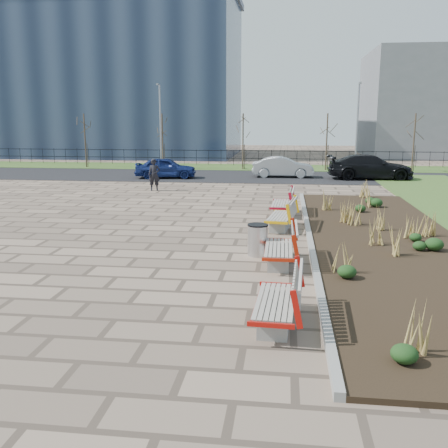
# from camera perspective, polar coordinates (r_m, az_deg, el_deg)

# --- Properties ---
(ground) EXTENTS (120.00, 120.00, 0.00)m
(ground) POSITION_cam_1_polar(r_m,az_deg,el_deg) (11.26, -9.56, -7.47)
(ground) COLOR #826D59
(ground) RESTS_ON ground
(planting_bed) EXTENTS (4.50, 18.00, 0.10)m
(planting_bed) POSITION_cam_1_polar(r_m,az_deg,el_deg) (15.91, 18.17, -1.94)
(planting_bed) COLOR black
(planting_bed) RESTS_ON ground
(planting_curb) EXTENTS (0.16, 18.00, 0.15)m
(planting_curb) POSITION_cam_1_polar(r_m,az_deg,el_deg) (15.61, 9.76, -1.67)
(planting_curb) COLOR gray
(planting_curb) RESTS_ON ground
(grass_verge_far) EXTENTS (80.00, 5.00, 0.04)m
(grass_verge_far) POSITION_cam_1_polar(r_m,az_deg,el_deg) (38.47, 2.35, 6.50)
(grass_verge_far) COLOR #33511E
(grass_verge_far) RESTS_ON ground
(road) EXTENTS (80.00, 7.00, 0.02)m
(road) POSITION_cam_1_polar(r_m,az_deg,el_deg) (32.52, 1.47, 5.48)
(road) COLOR black
(road) RESTS_ON ground
(bench_a) EXTENTS (1.00, 2.14, 1.00)m
(bench_a) POSITION_cam_1_polar(r_m,az_deg,el_deg) (9.24, 5.90, -8.47)
(bench_a) COLOR #AD110B
(bench_a) RESTS_ON ground
(bench_b) EXTENTS (0.91, 2.10, 1.00)m
(bench_b) POSITION_cam_1_polar(r_m,az_deg,el_deg) (12.92, 6.27, -2.50)
(bench_b) COLOR #AD210B
(bench_b) RESTS_ON ground
(bench_c) EXTENTS (1.17, 2.20, 1.00)m
(bench_c) POSITION_cam_1_polar(r_m,az_deg,el_deg) (17.11, 6.49, 1.09)
(bench_c) COLOR #F0AF0C
(bench_c) RESTS_ON ground
(bench_d) EXTENTS (0.99, 2.14, 1.00)m
(bench_d) POSITION_cam_1_polar(r_m,az_deg,el_deg) (19.64, 6.58, 2.50)
(bench_d) COLOR #A80B21
(bench_d) RESTS_ON ground
(litter_bin) EXTENTS (0.55, 0.55, 0.86)m
(litter_bin) POSITION_cam_1_polar(r_m,az_deg,el_deg) (13.74, 3.86, -1.87)
(litter_bin) COLOR #B2B2B7
(litter_bin) RESTS_ON ground
(pedestrian) EXTENTS (0.69, 0.55, 1.65)m
(pedestrian) POSITION_cam_1_polar(r_m,az_deg,el_deg) (26.29, -7.98, 5.60)
(pedestrian) COLOR black
(pedestrian) RESTS_ON ground
(car_blue) EXTENTS (3.96, 2.01, 1.29)m
(car_blue) POSITION_cam_1_polar(r_m,az_deg,el_deg) (31.64, -6.69, 6.41)
(car_blue) COLOR navy
(car_blue) RESTS_ON road
(car_silver) EXTENTS (3.91, 1.42, 1.28)m
(car_silver) POSITION_cam_1_polar(r_m,az_deg,el_deg) (32.16, 6.75, 6.49)
(car_silver) COLOR #909497
(car_silver) RESTS_ON road
(car_black) EXTENTS (5.24, 2.33, 1.49)m
(car_black) POSITION_cam_1_polar(r_m,az_deg,el_deg) (32.16, 16.37, 6.28)
(car_black) COLOR black
(car_black) RESTS_ON road
(tree_a) EXTENTS (1.40, 1.40, 4.00)m
(tree_a) POSITION_cam_1_polar(r_m,az_deg,el_deg) (39.69, -15.59, 9.17)
(tree_a) COLOR #4C3D2D
(tree_a) RESTS_ON grass_verge_far
(tree_b) EXTENTS (1.40, 1.40, 4.00)m
(tree_b) POSITION_cam_1_polar(r_m,az_deg,el_deg) (37.81, -7.04, 9.40)
(tree_b) COLOR #4C3D2D
(tree_b) RESTS_ON grass_verge_far
(tree_c) EXTENTS (1.40, 1.40, 4.00)m
(tree_c) POSITION_cam_1_polar(r_m,az_deg,el_deg) (36.83, 2.18, 9.41)
(tree_c) COLOR #4C3D2D
(tree_c) RESTS_ON grass_verge_far
(tree_d) EXTENTS (1.40, 1.40, 4.00)m
(tree_d) POSITION_cam_1_polar(r_m,az_deg,el_deg) (36.81, 11.65, 9.17)
(tree_d) COLOR #4C3D2D
(tree_d) RESTS_ON grass_verge_far
(tree_e) EXTENTS (1.40, 1.40, 4.00)m
(tree_e) POSITION_cam_1_polar(r_m,az_deg,el_deg) (37.76, 20.86, 8.71)
(tree_e) COLOR #4C3D2D
(tree_e) RESTS_ON grass_verge_far
(lamp_west) EXTENTS (0.24, 0.60, 6.00)m
(lamp_west) POSITION_cam_1_polar(r_m,az_deg,el_deg) (37.30, -7.27, 10.89)
(lamp_west) COLOR gray
(lamp_west) RESTS_ON grass_verge_far
(lamp_east) EXTENTS (0.24, 0.60, 6.00)m
(lamp_east) POSITION_cam_1_polar(r_m,az_deg,el_deg) (36.49, 14.96, 10.57)
(lamp_east) COLOR gray
(lamp_east) RESTS_ON grass_verge_far
(railing_fence) EXTENTS (44.00, 0.10, 1.20)m
(railing_fence) POSITION_cam_1_polar(r_m,az_deg,el_deg) (39.90, 2.53, 7.60)
(railing_fence) COLOR black
(railing_fence) RESTS_ON grass_verge_far
(building_glass) EXTENTS (40.00, 14.00, 15.00)m
(building_glass) POSITION_cam_1_polar(r_m,az_deg,el_deg) (56.22, -20.27, 15.18)
(building_glass) COLOR #192338
(building_glass) RESTS_ON ground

